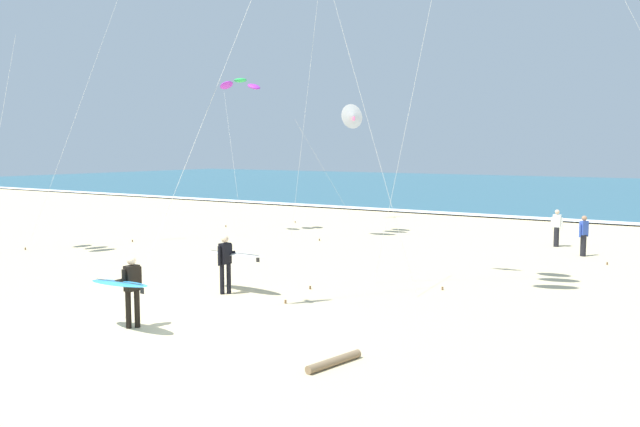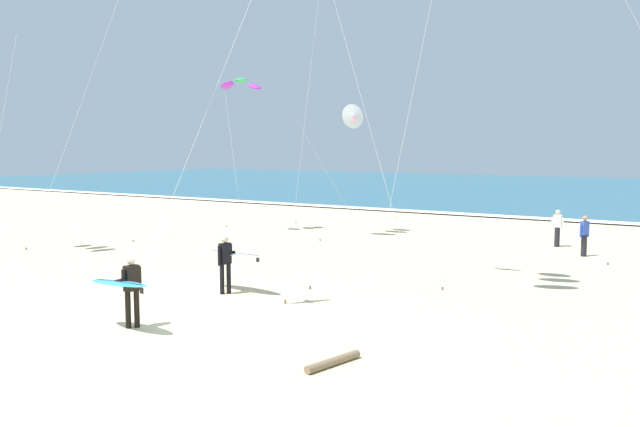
# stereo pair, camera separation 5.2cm
# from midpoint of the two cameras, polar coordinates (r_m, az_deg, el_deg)

# --- Properties ---
(ground_plane) EXTENTS (160.00, 160.00, 0.00)m
(ground_plane) POSITION_cam_midpoint_polar(r_m,az_deg,el_deg) (16.21, -13.08, -9.46)
(ground_plane) COLOR beige
(ocean_water) EXTENTS (160.00, 60.00, 0.08)m
(ocean_water) POSITION_cam_midpoint_polar(r_m,az_deg,el_deg) (70.06, 23.92, 1.79)
(ocean_water) COLOR #2D6075
(ocean_water) RESTS_ON ground
(shoreline_foam) EXTENTS (160.00, 1.50, 0.01)m
(shoreline_foam) POSITION_cam_midpoint_polar(r_m,az_deg,el_deg) (41.12, 17.07, -0.31)
(shoreline_foam) COLOR white
(shoreline_foam) RESTS_ON ocean_water
(surfer_lead) EXTENTS (2.28, 0.98, 1.71)m
(surfer_lead) POSITION_cam_midpoint_polar(r_m,az_deg,el_deg) (19.28, -7.91, -3.77)
(surfer_lead) COLOR black
(surfer_lead) RESTS_ON ground
(surfer_trailing) EXTENTS (1.92, 0.93, 1.71)m
(surfer_trailing) POSITION_cam_midpoint_polar(r_m,az_deg,el_deg) (15.95, -16.47, -5.97)
(surfer_trailing) COLOR black
(surfer_trailing) RESTS_ON ground
(kite_delta_ivory_high) EXTENTS (2.22, 4.10, 6.77)m
(kite_delta_ivory_high) POSITION_cam_midpoint_polar(r_m,az_deg,el_deg) (38.80, 2.77, 8.38)
(kite_delta_ivory_high) COLOR white
(kite_delta_ivory_high) RESTS_ON ground
(kite_arc_emerald_distant) EXTENTS (2.92, 2.22, 7.61)m
(kite_arc_emerald_distant) POSITION_cam_midpoint_polar(r_m,az_deg,el_deg) (33.24, -6.95, 11.02)
(kite_arc_emerald_distant) COLOR purple
(kite_arc_emerald_distant) RESTS_ON ground
(bystander_blue_top) EXTENTS (0.31, 0.45, 1.59)m
(bystander_blue_top) POSITION_cam_midpoint_polar(r_m,az_deg,el_deg) (27.56, 21.78, -1.78)
(bystander_blue_top) COLOR black
(bystander_blue_top) RESTS_ON ground
(bystander_white_top) EXTENTS (0.50, 0.22, 1.59)m
(bystander_white_top) POSITION_cam_midpoint_polar(r_m,az_deg,el_deg) (29.82, 19.73, -1.17)
(bystander_white_top) COLOR black
(bystander_white_top) RESTS_ON ground
(driftwood_log) EXTENTS (0.43, 1.43, 0.17)m
(driftwood_log) POSITION_cam_midpoint_polar(r_m,az_deg,el_deg) (13.06, 1.10, -12.67)
(driftwood_log) COLOR #846B4C
(driftwood_log) RESTS_ON ground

